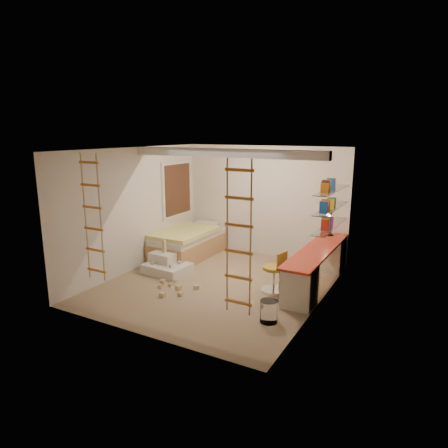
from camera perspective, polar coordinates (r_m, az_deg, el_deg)
The scene contains 15 objects.
floor at distance 7.88m, azimuth -1.06°, elevation -8.60°, with size 4.50×4.50×0.00m, color #927D5E.
ceiling_beam at distance 7.60m, azimuth 0.00°, elevation 10.11°, with size 4.00×0.18×0.16m, color white.
window_frame at distance 9.75m, azimuth -6.79°, elevation 4.95°, with size 0.06×1.15×1.35m, color white.
window_blind at distance 9.73m, azimuth -6.60°, elevation 4.94°, with size 0.02×1.00×1.20m, color #4C2D1E.
rope_ladder_left at distance 6.94m, azimuth -18.23°, elevation 0.79°, with size 0.41×0.04×2.13m, color #C57F21, non-canonical shape.
rope_ladder_right at distance 5.33m, azimuth 2.11°, elevation -2.13°, with size 0.41×0.04×2.13m, color orange, non-canonical shape.
waste_bin at distance 6.40m, azimuth 6.42°, elevation -12.30°, with size 0.28×0.28×0.35m, color white.
desk at distance 7.88m, azimuth 13.09°, elevation -5.84°, with size 0.56×2.80×0.75m.
shelves at distance 7.82m, azimuth 15.12°, elevation 2.21°, with size 0.25×1.80×0.71m.
bed at distance 9.51m, azimuth -5.14°, elevation -2.74°, with size 1.02×2.00×0.69m.
task_lamp at distance 8.59m, azimuth 14.80°, elevation 0.71°, with size 0.14×0.36×0.57m.
swivel_chair at distance 7.49m, azimuth 7.27°, elevation -7.51°, with size 0.55×0.55×0.79m.
play_platform at distance 8.57m, azimuth -8.23°, elevation -5.83°, with size 0.94×0.76×0.40m.
toy_blocks at distance 8.04m, azimuth -7.76°, elevation -6.82°, with size 1.32×1.25×0.67m.
books at distance 7.79m, azimuth 15.19°, elevation 3.30°, with size 0.14×0.70×0.92m.
Camera 1 is at (3.65, -6.35, 2.91)m, focal length 32.00 mm.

